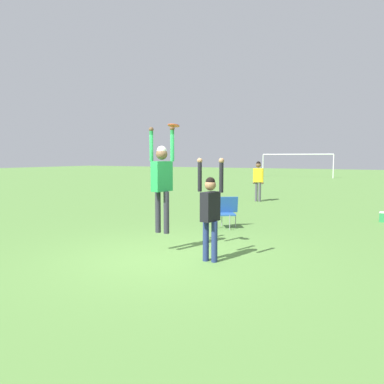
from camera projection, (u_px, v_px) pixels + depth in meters
name	position (u px, v px, depth m)	size (l,w,h in m)	color
ground_plane	(170.00, 256.00, 7.67)	(120.00, 120.00, 0.00)	#56843D
person_jumping	(162.00, 176.00, 7.92)	(0.63, 0.50, 2.26)	#2D2D38
person_defending	(210.00, 208.00, 7.20)	(0.56, 0.44, 2.01)	navy
frisbee	(174.00, 126.00, 7.51)	(0.24, 0.24, 0.06)	#E04C23
camping_chair_3	(227.00, 210.00, 10.77)	(0.71, 0.78, 0.88)	gray
person_spectator_near	(258.00, 177.00, 17.04)	(0.51, 0.26, 1.84)	#4C4C51
soccer_goal	(297.00, 159.00, 37.56)	(7.10, 0.10, 2.35)	white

